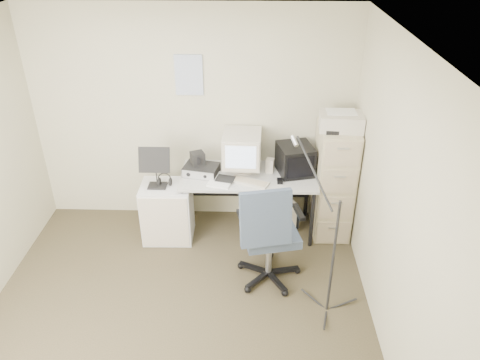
{
  "coord_description": "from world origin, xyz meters",
  "views": [
    {
      "loc": [
        0.67,
        -3.07,
        3.26
      ],
      "look_at": [
        0.55,
        0.95,
        0.95
      ],
      "focal_mm": 35.0,
      "sensor_mm": 36.0,
      "label": 1
    }
  ],
  "objects_px": {
    "office_chair": "(270,231)",
    "side_cart": "(168,212)",
    "desk": "(248,203)",
    "filing_cabinet": "(333,181)"
  },
  "relations": [
    {
      "from": "filing_cabinet",
      "to": "desk",
      "type": "bearing_deg",
      "value": -178.19
    },
    {
      "from": "office_chair",
      "to": "filing_cabinet",
      "type": "bearing_deg",
      "value": 37.65
    },
    {
      "from": "filing_cabinet",
      "to": "office_chair",
      "type": "bearing_deg",
      "value": -130.07
    },
    {
      "from": "filing_cabinet",
      "to": "office_chair",
      "type": "xyz_separation_m",
      "value": [
        -0.73,
        -0.87,
        -0.07
      ]
    },
    {
      "from": "desk",
      "to": "side_cart",
      "type": "distance_m",
      "value": 0.92
    },
    {
      "from": "side_cart",
      "to": "desk",
      "type": "bearing_deg",
      "value": 9.72
    },
    {
      "from": "office_chair",
      "to": "side_cart",
      "type": "xyz_separation_m",
      "value": [
        -1.12,
        0.67,
        -0.24
      ]
    },
    {
      "from": "office_chair",
      "to": "desk",
      "type": "bearing_deg",
      "value": 92.34
    },
    {
      "from": "desk",
      "to": "side_cart",
      "type": "xyz_separation_m",
      "value": [
        -0.9,
        -0.17,
        -0.03
      ]
    },
    {
      "from": "desk",
      "to": "office_chair",
      "type": "distance_m",
      "value": 0.89
    }
  ]
}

